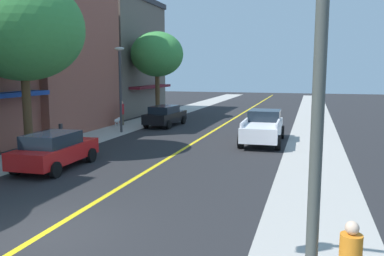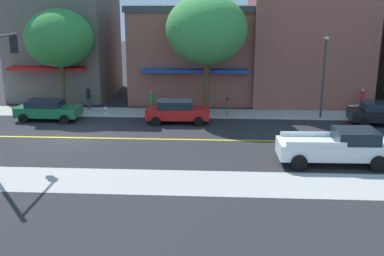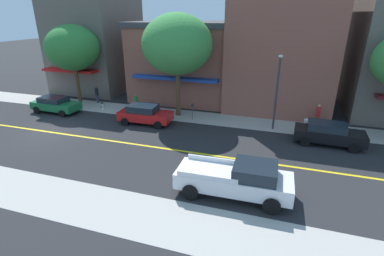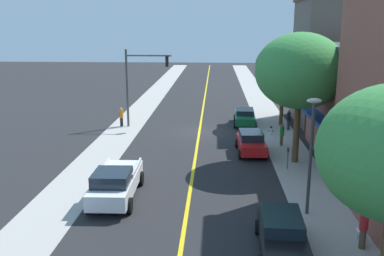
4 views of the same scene
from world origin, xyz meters
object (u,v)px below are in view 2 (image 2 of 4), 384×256
at_px(street_lamp, 324,68).
at_px(white_pickup_truck, 338,147).
at_px(pedestrian_black_shirt, 88,97).
at_px(small_dog, 353,107).
at_px(black_sedan_left_curb, 384,113).
at_px(red_sedan_left_curb, 177,111).
at_px(street_tree_right_corner, 206,30).
at_px(pedestrian_green_shirt, 152,102).
at_px(pedestrian_red_shirt, 362,100).
at_px(parking_meter, 227,103).
at_px(green_sedan_left_curb, 48,109).
at_px(fire_hydrant, 106,109).
at_px(street_tree_left_near, 59,38).

bearing_deg(street_lamp, white_pickup_truck, -7.33).
xyz_separation_m(pedestrian_black_shirt, small_dog, (0.20, 20.05, -0.53)).
bearing_deg(black_sedan_left_curb, red_sedan_left_curb, -176.55).
xyz_separation_m(street_tree_right_corner, red_sedan_left_curb, (2.81, -1.88, -5.29)).
bearing_deg(street_tree_right_corner, pedestrian_black_shirt, -96.43).
bearing_deg(pedestrian_green_shirt, pedestrian_red_shirt, 18.38).
distance_m(street_tree_right_corner, black_sedan_left_curb, 13.35).
bearing_deg(red_sedan_left_curb, small_dog, 13.76).
xyz_separation_m(black_sedan_left_curb, pedestrian_red_shirt, (-3.36, -0.45, 0.18)).
distance_m(white_pickup_truck, small_dog, 12.10).
xyz_separation_m(parking_meter, green_sedan_left_curb, (1.92, -12.50, -0.16)).
relative_size(street_tree_right_corner, parking_meter, 6.07).
height_order(red_sedan_left_curb, pedestrian_black_shirt, pedestrian_black_shirt).
relative_size(fire_hydrant, black_sedan_left_curb, 0.16).
height_order(street_tree_right_corner, pedestrian_green_shirt, street_tree_right_corner).
xyz_separation_m(fire_hydrant, black_sedan_left_curb, (1.97, 19.32, 0.45)).
xyz_separation_m(red_sedan_left_curb, green_sedan_left_curb, (-0.13, -9.06, -0.04)).
bearing_deg(pedestrian_green_shirt, street_lamp, 12.04).
bearing_deg(street_tree_left_near, parking_meter, 83.60).
relative_size(street_tree_right_corner, pedestrian_green_shirt, 5.12).
xyz_separation_m(street_lamp, pedestrian_red_shirt, (-1.57, 3.29, -2.60)).
bearing_deg(pedestrian_green_shirt, street_tree_left_near, -173.32).
distance_m(pedestrian_red_shirt, pedestrian_green_shirt, 15.52).
bearing_deg(street_tree_right_corner, fire_hydrant, -84.60).
xyz_separation_m(red_sedan_left_curb, small_dog, (-3.63, 12.84, -0.39)).
xyz_separation_m(street_lamp, white_pickup_truck, (9.72, -1.25, -2.68)).
distance_m(green_sedan_left_curb, pedestrian_red_shirt, 22.71).
bearing_deg(pedestrian_green_shirt, green_sedan_left_curb, -146.75).
bearing_deg(street_lamp, fire_hydrant, -90.64).
relative_size(street_tree_left_near, green_sedan_left_curb, 1.71).
height_order(street_tree_left_near, black_sedan_left_curb, street_tree_left_near).
bearing_deg(parking_meter, black_sedan_left_curb, 79.61).
relative_size(red_sedan_left_curb, white_pickup_truck, 0.77).
bearing_deg(pedestrian_red_shirt, red_sedan_left_curb, 24.04).
height_order(pedestrian_red_shirt, pedestrian_green_shirt, pedestrian_red_shirt).
distance_m(parking_meter, pedestrian_green_shirt, 5.54).
distance_m(white_pickup_truck, pedestrian_black_shirt, 19.82).
bearing_deg(pedestrian_green_shirt, parking_meter, 10.14).
xyz_separation_m(parking_meter, pedestrian_black_shirt, (-1.78, -10.64, 0.02)).
xyz_separation_m(white_pickup_truck, pedestrian_red_shirt, (-11.29, 4.54, 0.07)).
xyz_separation_m(street_tree_right_corner, small_dog, (-0.82, 10.96, -5.68)).
height_order(street_tree_right_corner, fire_hydrant, street_tree_right_corner).
bearing_deg(pedestrian_black_shirt, street_tree_right_corner, -169.35).
relative_size(black_sedan_left_curb, pedestrian_red_shirt, 2.49).
xyz_separation_m(fire_hydrant, street_lamp, (0.17, 15.59, 3.23)).
relative_size(street_tree_right_corner, small_dog, 10.19).
distance_m(green_sedan_left_curb, pedestrian_green_shirt, 7.36).
height_order(pedestrian_black_shirt, pedestrian_red_shirt, pedestrian_red_shirt).
bearing_deg(parking_meter, street_tree_left_near, -96.40).
relative_size(parking_meter, white_pickup_truck, 0.25).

